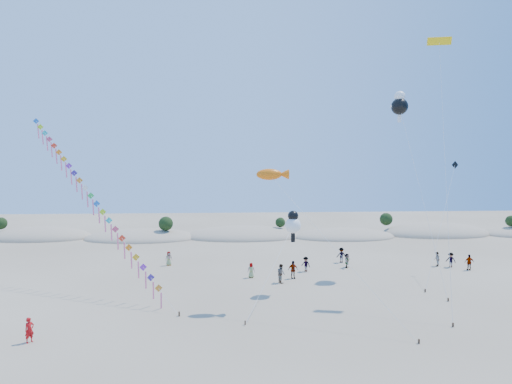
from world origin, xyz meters
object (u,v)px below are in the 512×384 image
object	(u,v)px
kite_train	(89,194)
parafoil_kite	(440,47)
flyer_foreground	(29,330)
fish_kite	(273,175)

from	to	relation	value
kite_train	parafoil_kite	xyz separation A→B (m)	(32.26, -2.66, 13.39)
parafoil_kite	flyer_foreground	distance (m)	39.90
fish_kite	parafoil_kite	distance (m)	19.56
kite_train	flyer_foreground	size ratio (longest dim) A/B	10.75
fish_kite	flyer_foreground	world-z (taller)	fish_kite
flyer_foreground	kite_train	bearing A→B (deg)	39.19
fish_kite	flyer_foreground	xyz separation A→B (m)	(-16.59, -7.02, -9.88)
kite_train	fish_kite	bearing A→B (deg)	-19.66
fish_kite	flyer_foreground	distance (m)	20.54
kite_train	parafoil_kite	distance (m)	35.03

